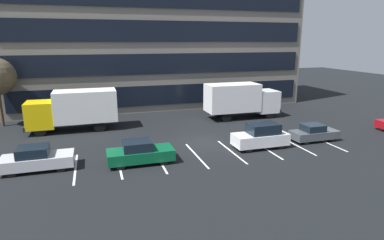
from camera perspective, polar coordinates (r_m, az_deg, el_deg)
ground_plane at (r=26.72m, az=1.77°, el=-3.96°), size 120.00×120.00×0.00m
office_building at (r=42.79m, az=-6.24°, el=14.96°), size 35.56×11.01×18.00m
lot_markings at (r=24.21m, az=3.95°, el=-5.91°), size 19.74×5.40×0.01m
box_truck_white at (r=34.90m, az=8.67°, el=3.73°), size 8.07×2.67×3.74m
box_truck_yellow at (r=31.61m, az=-20.13°, el=1.95°), size 8.05×2.66×3.73m
sedan_charcoal at (r=28.80m, az=20.80°, el=-2.16°), size 3.98×1.66×1.42m
suv_white at (r=25.71m, az=12.14°, el=-2.81°), size 4.30×1.82×1.94m
sedan_forest at (r=22.35m, az=-9.26°, el=-5.74°), size 4.49×1.88×1.61m
sedan_silver at (r=23.27m, az=-25.81°, el=-6.22°), size 4.45×1.86×1.59m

